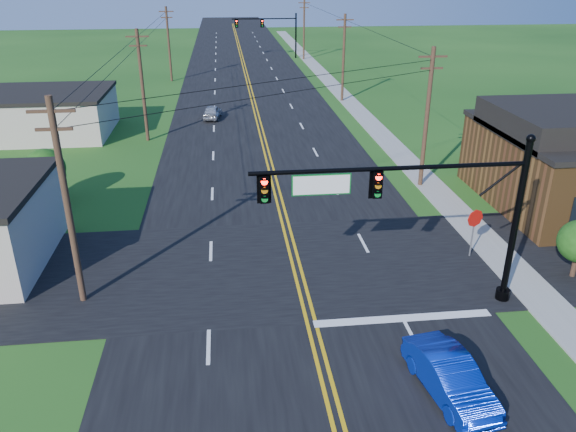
{
  "coord_description": "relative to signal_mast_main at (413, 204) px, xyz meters",
  "views": [
    {
      "loc": [
        -2.96,
        -11.88,
        13.4
      ],
      "look_at": [
        -0.46,
        10.0,
        3.6
      ],
      "focal_mm": 35.0,
      "sensor_mm": 36.0,
      "label": 1
    }
  ],
  "objects": [
    {
      "name": "road_main",
      "position": [
        -4.34,
        42.0,
        -4.73
      ],
      "size": [
        16.0,
        220.0,
        0.04
      ],
      "primitive_type": "cube",
      "color": "black",
      "rests_on": "ground"
    },
    {
      "name": "road_cross",
      "position": [
        -4.34,
        4.0,
        -4.73
      ],
      "size": [
        70.0,
        10.0,
        0.04
      ],
      "primitive_type": "cube",
      "color": "black",
      "rests_on": "ground"
    },
    {
      "name": "sidewalk",
      "position": [
        6.16,
        32.0,
        -4.71
      ],
      "size": [
        2.0,
        160.0,
        0.08
      ],
      "primitive_type": "cube",
      "color": "gray",
      "rests_on": "ground"
    },
    {
      "name": "signal_mast_main",
      "position": [
        0.0,
        0.0,
        0.0
      ],
      "size": [
        11.3,
        0.6,
        7.48
      ],
      "color": "black",
      "rests_on": "ground"
    },
    {
      "name": "signal_mast_far",
      "position": [
        0.1,
        72.0,
        -0.2
      ],
      "size": [
        10.98,
        0.6,
        7.48
      ],
      "color": "black",
      "rests_on": "ground"
    },
    {
      "name": "cream_bldg_far",
      "position": [
        -23.34,
        30.0,
        -2.89
      ],
      "size": [
        12.2,
        9.2,
        3.7
      ],
      "color": "#BCB0A1",
      "rests_on": "ground"
    },
    {
      "name": "utility_pole_left_a",
      "position": [
        -13.84,
        2.0,
        -0.03
      ],
      "size": [
        1.8,
        0.28,
        9.0
      ],
      "color": "#3C271B",
      "rests_on": "ground"
    },
    {
      "name": "utility_pole_left_b",
      "position": [
        -13.84,
        27.0,
        -0.03
      ],
      "size": [
        1.8,
        0.28,
        9.0
      ],
      "color": "#3C271B",
      "rests_on": "ground"
    },
    {
      "name": "utility_pole_left_c",
      "position": [
        -13.84,
        54.0,
        -0.03
      ],
      "size": [
        1.8,
        0.28,
        9.0
      ],
      "color": "#3C271B",
      "rests_on": "ground"
    },
    {
      "name": "utility_pole_right_a",
      "position": [
        5.46,
        14.0,
        -0.03
      ],
      "size": [
        1.8,
        0.28,
        9.0
      ],
      "color": "#3C271B",
      "rests_on": "ground"
    },
    {
      "name": "utility_pole_right_b",
      "position": [
        5.46,
        40.0,
        -0.03
      ],
      "size": [
        1.8,
        0.28,
        9.0
      ],
      "color": "#3C271B",
      "rests_on": "ground"
    },
    {
      "name": "utility_pole_right_c",
      "position": [
        5.46,
        70.0,
        -0.03
      ],
      "size": [
        1.8,
        0.28,
        9.0
      ],
      "color": "#3C271B",
      "rests_on": "ground"
    },
    {
      "name": "tree_right_back",
      "position": [
        11.66,
        18.0,
        -2.15
      ],
      "size": [
        3.0,
        3.0,
        4.1
      ],
      "color": "#3C271B",
      "rests_on": "ground"
    },
    {
      "name": "tree_left",
      "position": [
        -18.34,
        14.0,
        -2.59
      ],
      "size": [
        2.4,
        2.4,
        3.37
      ],
      "color": "#3C271B",
      "rests_on": "ground"
    },
    {
      "name": "blue_car",
      "position": [
        -0.16,
        -5.53,
        -4.04
      ],
      "size": [
        2.2,
        4.51,
        1.43
      ],
      "primitive_type": "imported",
      "rotation": [
        0.0,
        0.0,
        0.16
      ],
      "color": "#07229D",
      "rests_on": "ground"
    },
    {
      "name": "distant_car",
      "position": [
        -8.48,
        33.77,
        -4.13
      ],
      "size": [
        1.94,
        3.81,
        1.24
      ],
      "primitive_type": "imported",
      "rotation": [
        0.0,
        0.0,
        3.01
      ],
      "color": "#ADADB2",
      "rests_on": "ground"
    },
    {
      "name": "stop_sign",
      "position": [
        4.67,
        3.98,
        -2.89
      ],
      "size": [
        0.89,
        0.32,
        2.59
      ],
      "rotation": [
        0.0,
        0.0,
        0.3
      ],
      "color": "slate",
      "rests_on": "ground"
    }
  ]
}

